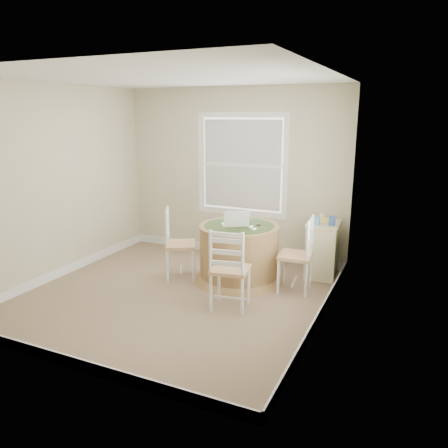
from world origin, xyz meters
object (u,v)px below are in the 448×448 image
at_px(chair_near, 230,269).
at_px(corner_chest, 322,249).
at_px(chair_right, 295,255).
at_px(laptop, 235,223).
at_px(round_table, 239,250).
at_px(chair_left, 180,244).

height_order(chair_near, corner_chest, chair_near).
height_order(chair_right, laptop, laptop).
distance_m(round_table, chair_left, 0.80).
bearing_deg(round_table, laptop, -142.99).
relative_size(chair_near, corner_chest, 1.24).
bearing_deg(corner_chest, round_table, -152.35).
distance_m(chair_left, laptop, 0.82).
xyz_separation_m(chair_near, laptop, (-0.29, 0.83, 0.32)).
relative_size(laptop, corner_chest, 0.57).
distance_m(chair_left, chair_right, 1.57).
bearing_deg(corner_chest, chair_near, -120.86).
bearing_deg(chair_near, chair_right, -133.46).
relative_size(chair_right, corner_chest, 1.24).
bearing_deg(chair_near, chair_left, -40.78).
xyz_separation_m(round_table, chair_left, (-0.76, -0.25, 0.06)).
height_order(round_table, chair_left, chair_left).
bearing_deg(chair_near, laptop, -80.20).
bearing_deg(corner_chest, laptop, -151.80).
xyz_separation_m(chair_right, laptop, (-0.83, 0.02, 0.32)).
xyz_separation_m(chair_left, corner_chest, (1.75, 0.87, -0.09)).
bearing_deg(chair_near, round_table, -83.26).
bearing_deg(round_table, chair_right, -11.74).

